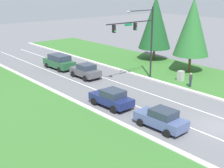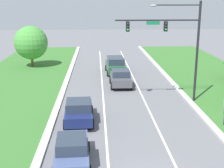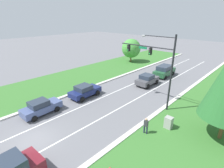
% 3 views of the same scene
% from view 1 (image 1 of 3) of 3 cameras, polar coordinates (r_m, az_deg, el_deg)
% --- Properties ---
extents(ground_plane, '(160.00, 160.00, 0.00)m').
position_cam_1_polar(ground_plane, '(26.66, 18.47, -7.32)').
color(ground_plane, slate).
extents(curb_strip_left, '(0.50, 90.00, 0.15)m').
position_cam_1_polar(curb_strip_left, '(22.41, 10.65, -11.37)').
color(curb_strip_left, beige).
rests_on(curb_strip_left, ground_plane).
extents(lane_stripe_inner_left, '(0.14, 81.00, 0.01)m').
position_cam_1_polar(lane_stripe_inner_left, '(25.26, 16.28, -8.52)').
color(lane_stripe_inner_left, white).
rests_on(lane_stripe_inner_left, ground_plane).
extents(traffic_signal_mast, '(7.01, 0.41, 8.52)m').
position_cam_1_polar(traffic_signal_mast, '(35.99, 5.24, 9.14)').
color(traffic_signal_mast, black).
rests_on(traffic_signal_mast, ground_plane).
extents(navy_sedan, '(2.25, 4.43, 1.67)m').
position_cam_1_polar(navy_sedan, '(28.92, -0.08, -2.59)').
color(navy_sedan, navy).
rests_on(navy_sedan, ground_plane).
extents(graphite_sedan, '(2.18, 4.15, 1.75)m').
position_cam_1_polar(graphite_sedan, '(38.21, -4.85, 2.42)').
color(graphite_sedan, '#4C4C51').
rests_on(graphite_sedan, ground_plane).
extents(slate_blue_sedan, '(2.10, 4.38, 1.65)m').
position_cam_1_polar(slate_blue_sedan, '(24.90, 8.98, -6.31)').
color(slate_blue_sedan, '#475684').
rests_on(slate_blue_sedan, ground_plane).
extents(forest_suv, '(2.42, 5.08, 1.96)m').
position_cam_1_polar(forest_suv, '(42.92, -9.63, 4.08)').
color(forest_suv, '#235633').
rests_on(forest_suv, ground_plane).
extents(utility_cabinet, '(0.70, 0.60, 1.25)m').
position_cam_1_polar(utility_cabinet, '(37.69, 12.44, 1.43)').
color(utility_cabinet, '#9E9E99').
rests_on(utility_cabinet, ground_plane).
extents(pedestrian, '(0.41, 0.29, 1.69)m').
position_cam_1_polar(pedestrian, '(35.46, 14.18, 0.82)').
color(pedestrian, '#232842').
rests_on(pedestrian, ground_plane).
extents(conifer_near_right_tree, '(4.50, 4.50, 9.49)m').
position_cam_1_polar(conifer_near_right_tree, '(40.89, 14.49, 10.06)').
color(conifer_near_right_tree, brown).
rests_on(conifer_near_right_tree, ground_plane).
extents(conifer_far_right_tree, '(4.79, 4.79, 9.50)m').
position_cam_1_polar(conifer_far_right_tree, '(47.29, 7.91, 11.10)').
color(conifer_far_right_tree, brown).
rests_on(conifer_far_right_tree, ground_plane).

